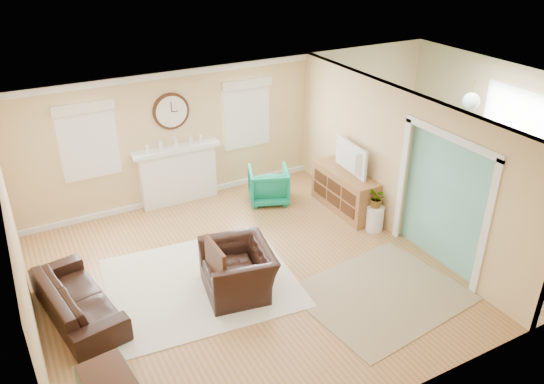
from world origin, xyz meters
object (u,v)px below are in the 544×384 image
object	(u,v)px
credenza	(345,191)
dining_table	(452,197)
sofa	(77,299)
eames_chair	(238,270)
green_chair	(268,185)

from	to	relation	value
credenza	dining_table	world-z (taller)	credenza
sofa	dining_table	distance (m)	6.86
eames_chair	credenza	world-z (taller)	credenza
eames_chair	dining_table	distance (m)	4.62
sofa	eames_chair	xyz separation A→B (m)	(2.24, -0.55, 0.08)
green_chair	dining_table	world-z (taller)	green_chair
green_chair	credenza	bearing A→B (deg)	159.57
green_chair	credenza	size ratio (longest dim) A/B	0.50
eames_chair	green_chair	world-z (taller)	eames_chair
eames_chair	credenza	xyz separation A→B (m)	(2.87, 1.31, 0.04)
dining_table	sofa	bearing A→B (deg)	74.00
green_chair	credenza	world-z (taller)	credenza
dining_table	credenza	bearing A→B (deg)	45.37
sofa	dining_table	bearing A→B (deg)	-102.28
credenza	green_chair	bearing A→B (deg)	138.21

